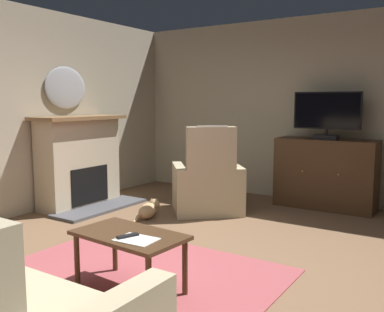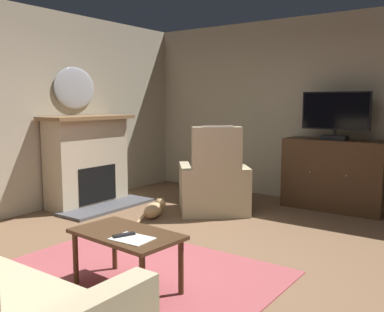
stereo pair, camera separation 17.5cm
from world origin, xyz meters
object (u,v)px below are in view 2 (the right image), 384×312
at_px(tv_remote, 124,235).
at_px(wall_mirror_oval, 75,88).
at_px(television, 336,114).
at_px(armchair_by_fireplace, 214,186).
at_px(cat, 154,209).
at_px(coffee_table, 126,240).
at_px(folded_newspaper, 132,239).
at_px(fireplace, 88,163).
at_px(tv_cabinet, 334,176).

bearing_deg(tv_remote, wall_mirror_oval, -101.36).
relative_size(television, armchair_by_fireplace, 0.75).
xyz_separation_m(wall_mirror_oval, television, (3.24, 1.76, -0.36)).
bearing_deg(cat, armchair_by_fireplace, 52.94).
bearing_deg(television, coffee_table, -98.51).
relative_size(coffee_table, folded_newspaper, 3.09).
bearing_deg(folded_newspaper, television, 81.13).
distance_m(wall_mirror_oval, tv_remote, 3.55).
bearing_deg(fireplace, tv_remote, -36.06).
bearing_deg(tv_cabinet, tv_remote, -97.20).
distance_m(television, cat, 2.76).
height_order(television, tv_remote, television).
xyz_separation_m(tv_cabinet, tv_remote, (-0.46, -3.65, 0.02)).
distance_m(television, folded_newspaper, 3.73).
xyz_separation_m(fireplace, tv_remote, (2.53, -1.84, -0.13)).
relative_size(wall_mirror_oval, tv_remote, 4.30).
bearing_deg(fireplace, tv_cabinet, 31.16).
distance_m(fireplace, armchair_by_fireplace, 1.88).
relative_size(fireplace, folded_newspaper, 4.74).
relative_size(television, cat, 1.31).
relative_size(tv_cabinet, coffee_table, 1.47).
bearing_deg(tv_remote, coffee_table, -121.64).
xyz_separation_m(tv_cabinet, coffee_table, (-0.53, -3.57, -0.05)).
bearing_deg(armchair_by_fireplace, tv_remote, -72.32).
relative_size(television, coffee_table, 0.99).
height_order(wall_mirror_oval, cat, wall_mirror_oval).
relative_size(wall_mirror_oval, cat, 1.04).
distance_m(fireplace, wall_mirror_oval, 1.10).
height_order(television, armchair_by_fireplace, television).
bearing_deg(tv_cabinet, cat, -134.79).
relative_size(tv_cabinet, folded_newspaper, 4.54).
distance_m(coffee_table, folded_newspaper, 0.19).
xyz_separation_m(fireplace, television, (2.99, 1.76, 0.71)).
relative_size(television, tv_remote, 5.40).
bearing_deg(armchair_by_fireplace, fireplace, -158.19).
bearing_deg(wall_mirror_oval, armchair_by_fireplace, 19.30).
bearing_deg(folded_newspaper, tv_remote, 172.66).
distance_m(wall_mirror_oval, cat, 2.17).
xyz_separation_m(wall_mirror_oval, tv_cabinet, (3.24, 1.81, -1.23)).
bearing_deg(armchair_by_fireplace, coffee_table, -73.09).
bearing_deg(wall_mirror_oval, coffee_table, -32.90).
distance_m(television, coffee_table, 3.67).
bearing_deg(coffee_table, television, 81.49).
height_order(tv_cabinet, armchair_by_fireplace, armchair_by_fireplace).
height_order(tv_cabinet, tv_remote, tv_cabinet).
bearing_deg(wall_mirror_oval, tv_remote, -33.57).
xyz_separation_m(fireplace, folded_newspaper, (2.62, -1.85, -0.14)).
xyz_separation_m(fireplace, wall_mirror_oval, (-0.25, 0.00, 1.08)).
xyz_separation_m(television, cat, (-1.77, -1.73, -1.23)).
height_order(tv_remote, armchair_by_fireplace, armchair_by_fireplace).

